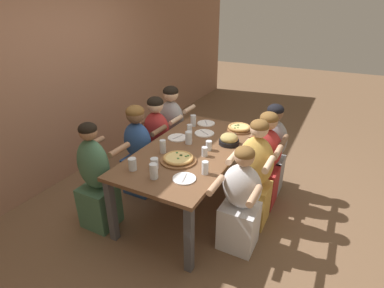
{
  "coord_description": "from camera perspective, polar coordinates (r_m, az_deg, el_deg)",
  "views": [
    {
      "loc": [
        -2.61,
        -1.35,
        2.19
      ],
      "look_at": [
        0.0,
        0.0,
        0.79
      ],
      "focal_mm": 28.0,
      "sensor_mm": 36.0,
      "label": 1
    }
  ],
  "objects": [
    {
      "name": "dining_table",
      "position": [
        3.31,
        0.0,
        -2.01
      ],
      "size": [
        1.88,
        0.98,
        0.74
      ],
      "color": "brown",
      "rests_on": "ground"
    },
    {
      "name": "drinking_glass_i",
      "position": [
        3.17,
        -5.57,
        -0.59
      ],
      "size": [
        0.07,
        0.07,
        0.14
      ],
      "color": "silver",
      "rests_on": "dining_table"
    },
    {
      "name": "empty_plate_d",
      "position": [
        3.94,
        2.69,
        3.96
      ],
      "size": [
        0.23,
        0.23,
        0.02
      ],
      "color": "white",
      "rests_on": "dining_table"
    },
    {
      "name": "drinking_glass_e",
      "position": [
        3.22,
        3.22,
        -0.41
      ],
      "size": [
        0.07,
        0.07,
        0.11
      ],
      "color": "silver",
      "rests_on": "dining_table"
    },
    {
      "name": "diner_near_right",
      "position": [
        3.76,
        14.64,
        -1.76
      ],
      "size": [
        0.51,
        0.4,
        1.15
      ],
      "rotation": [
        0.0,
        0.0,
        1.57
      ],
      "color": "#99999E",
      "rests_on": "ground"
    },
    {
      "name": "drinking_glass_g",
      "position": [
        2.89,
        -7.16,
        -3.8
      ],
      "size": [
        0.08,
        0.08,
        0.1
      ],
      "color": "silver",
      "rests_on": "dining_table"
    },
    {
      "name": "skillet_bowl",
      "position": [
        3.37,
        7.08,
        0.84
      ],
      "size": [
        0.33,
        0.23,
        0.13
      ],
      "color": "black",
      "rests_on": "dining_table"
    },
    {
      "name": "empty_plate_a",
      "position": [
        3.64,
        2.37,
        2.07
      ],
      "size": [
        0.24,
        0.24,
        0.02
      ],
      "color": "white",
      "rests_on": "dining_table"
    },
    {
      "name": "pizza_board_main",
      "position": [
        3.0,
        -2.62,
        -2.84
      ],
      "size": [
        0.37,
        0.37,
        0.05
      ],
      "color": "brown",
      "rests_on": "dining_table"
    },
    {
      "name": "drinking_glass_c",
      "position": [
        3.09,
        2.42,
        -1.58
      ],
      "size": [
        0.06,
        0.06,
        0.1
      ],
      "color": "silver",
      "rests_on": "dining_table"
    },
    {
      "name": "restaurant_back_panel",
      "position": [
        4.17,
        -23.98,
        15.23
      ],
      "size": [
        10.0,
        0.06,
        3.2
      ],
      "primitive_type": "cube",
      "color": "#9E7056",
      "rests_on": "ground"
    },
    {
      "name": "drinking_glass_f",
      "position": [
        3.35,
        -0.64,
        1.22
      ],
      "size": [
        0.08,
        0.08,
        0.14
      ],
      "color": "silver",
      "rests_on": "dining_table"
    },
    {
      "name": "diner_far_midright",
      "position": [
        3.99,
        -6.6,
        0.58
      ],
      "size": [
        0.51,
        0.4,
        1.13
      ],
      "rotation": [
        0.0,
        0.0,
        -1.57
      ],
      "color": "#B22D2D",
      "rests_on": "ground"
    },
    {
      "name": "ground_plane",
      "position": [
        3.66,
        0.0,
        -11.24
      ],
      "size": [
        18.0,
        18.0,
        0.0
      ],
      "primitive_type": "plane",
      "color": "brown",
      "rests_on": "ground"
    },
    {
      "name": "drinking_glass_b",
      "position": [
        2.72,
        -7.3,
        -5.14
      ],
      "size": [
        0.08,
        0.08,
        0.14
      ],
      "color": "silver",
      "rests_on": "dining_table"
    },
    {
      "name": "drinking_glass_h",
      "position": [
        2.89,
        -11.26,
        -3.89
      ],
      "size": [
        0.08,
        0.08,
        0.12
      ],
      "color": "silver",
      "rests_on": "dining_table"
    },
    {
      "name": "diner_near_midright",
      "position": [
        3.51,
        13.51,
        -3.64
      ],
      "size": [
        0.51,
        0.4,
        1.14
      ],
      "rotation": [
        0.0,
        0.0,
        1.57
      ],
      "color": "#B22D2D",
      "rests_on": "ground"
    },
    {
      "name": "drinking_glass_a",
      "position": [
        3.59,
        -0.47,
        2.62
      ],
      "size": [
        0.06,
        0.06,
        0.13
      ],
      "color": "silver",
      "rests_on": "dining_table"
    },
    {
      "name": "diner_far_left",
      "position": [
        3.23,
        -17.76,
        -6.84
      ],
      "size": [
        0.51,
        0.4,
        1.18
      ],
      "rotation": [
        0.0,
        0.0,
        -1.57
      ],
      "color": "#477556",
      "rests_on": "ground"
    },
    {
      "name": "diner_near_midleft",
      "position": [
        2.87,
        9.17,
        -11.3
      ],
      "size": [
        0.51,
        0.4,
        1.08
      ],
      "rotation": [
        0.0,
        0.0,
        1.57
      ],
      "color": "silver",
      "rests_on": "ground"
    },
    {
      "name": "empty_plate_c",
      "position": [
        2.72,
        -1.48,
        -6.6
      ],
      "size": [
        0.21,
        0.21,
        0.02
      ],
      "color": "white",
      "rests_on": "dining_table"
    },
    {
      "name": "pizza_board_second",
      "position": [
        3.77,
        8.99,
        3.03
      ],
      "size": [
        0.31,
        0.31,
        0.06
      ],
      "color": "brown",
      "rests_on": "dining_table"
    },
    {
      "name": "drinking_glass_j",
      "position": [
        3.84,
        0.23,
        4.47
      ],
      "size": [
        0.07,
        0.07,
        0.15
      ],
      "color": "silver",
      "rests_on": "dining_table"
    },
    {
      "name": "diner_far_right",
      "position": [
        4.26,
        -3.84,
        2.77
      ],
      "size": [
        0.51,
        0.4,
        1.18
      ],
      "rotation": [
        0.0,
        0.0,
        -1.57
      ],
      "color": "#99999E",
      "rests_on": "ground"
    },
    {
      "name": "diner_near_center",
      "position": [
        3.18,
        11.74,
        -6.44
      ],
      "size": [
        0.51,
        0.4,
        1.18
      ],
      "rotation": [
        0.0,
        0.0,
        1.57
      ],
      "color": "gold",
      "rests_on": "ground"
    },
    {
      "name": "empty_plate_b",
      "position": [
        3.52,
        -2.76,
        1.22
      ],
      "size": [
        0.23,
        0.23,
        0.02
      ],
      "color": "white",
      "rests_on": "dining_table"
    },
    {
      "name": "diner_far_center",
      "position": [
        3.69,
        -10.12,
        -1.71
      ],
      "size": [
        0.51,
        0.4,
        1.14
      ],
      "rotation": [
        0.0,
        0.0,
        -1.57
      ],
      "color": "#2D5193",
      "rests_on": "ground"
    },
    {
      "name": "drinking_glass_d",
      "position": [
        2.78,
        2.5,
        -4.67
      ],
      "size": [
        0.06,
        0.06,
        0.13
      ],
      "color": "silver",
      "rests_on": "dining_table"
    }
  ]
}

